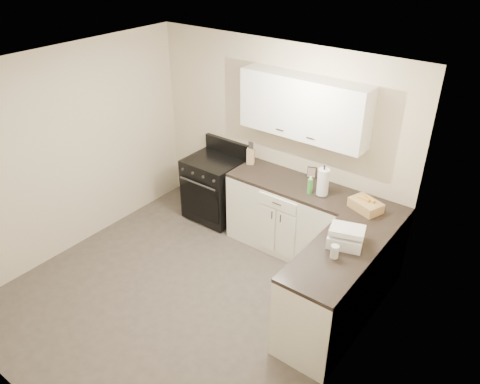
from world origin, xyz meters
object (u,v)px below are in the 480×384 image
Objects in this scene: stove at (214,188)px; countertop_grill at (345,238)px; paper_towel at (323,182)px; knife_block at (251,156)px; wicker_basket at (366,205)px.

stove is 2.43m from countertop_grill.
paper_towel is at bearing 114.37° from countertop_grill.
countertop_grill is at bearing -50.17° from knife_block.
stove is 2.70× the size of paper_towel.
countertop_grill reaches higher than stove.
paper_towel is (1.63, -0.01, 0.64)m from stove.
knife_block is 0.62× the size of wicker_basket.
stove is 2.59× the size of wicker_basket.
stove is at bearing 144.81° from countertop_grill.
knife_block is (0.51, 0.14, 0.58)m from stove.
wicker_basket reaches higher than stove.
countertop_grill is (1.75, -0.85, -0.04)m from knife_block.
stove is 2.23m from wicker_basket.
knife_block reaches higher than stove.
knife_block reaches higher than countertop_grill.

